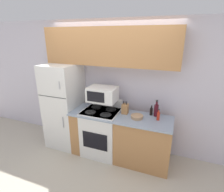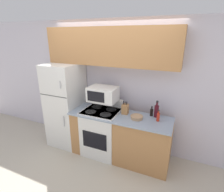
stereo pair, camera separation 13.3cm
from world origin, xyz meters
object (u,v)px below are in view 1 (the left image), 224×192
refrigerator (65,106)px  bottle_soy_sauce (151,111)px  bottle_hot_sauce (158,116)px  bowl (137,117)px  knife_block (125,109)px  microwave (102,94)px  bottle_wine_red (156,110)px  stove (101,132)px

refrigerator → bottle_soy_sauce: (1.76, 0.13, 0.10)m
bottle_hot_sauce → bottle_soy_sauce: bearing=131.3°
bowl → knife_block: bearing=155.8°
microwave → bowl: (0.69, -0.11, -0.29)m
bottle_wine_red → bottle_soy_sauce: bearing=170.3°
knife_block → bottle_hot_sauce: knife_block is taller
bottle_wine_red → knife_block: bearing=-170.0°
stove → bottle_soy_sauce: (0.90, 0.20, 0.49)m
microwave → knife_block: bearing=0.4°
refrigerator → bottle_hot_sauce: refrigerator is taller
stove → knife_block: (0.44, 0.09, 0.51)m
microwave → bowl: microwave is taller
bottle_wine_red → bottle_hot_sauce: size_ratio=1.50×
stove → bottle_hot_sauce: 1.15m
stove → bottle_wine_red: size_ratio=3.59×
microwave → bottle_soy_sauce: (0.90, 0.11, -0.25)m
microwave → bottle_soy_sauce: size_ratio=2.94×
microwave → bowl: size_ratio=2.45×
stove → knife_block: 0.68m
stove → bottle_wine_red: 1.14m
bowl → bottle_soy_sauce: bottle_soy_sauce is taller
refrigerator → bottle_hot_sauce: bearing=-0.9°
microwave → bowl: 0.76m
refrigerator → bottle_hot_sauce: (1.91, -0.03, 0.11)m
microwave → refrigerator: bearing=-178.7°
bottle_wine_red → bottle_hot_sauce: bottle_wine_red is taller
bottle_hot_sauce → bottle_wine_red: bearing=111.3°
bottle_soy_sauce → bottle_wine_red: bearing=-9.7°
stove → microwave: (-0.00, 0.09, 0.74)m
stove → knife_block: knife_block is taller
knife_block → bowl: knife_block is taller
bottle_soy_sauce → bottle_wine_red: size_ratio=0.60×
refrigerator → stove: bearing=-4.7°
refrigerator → stove: size_ratio=1.61×
microwave → bottle_wine_red: size_ratio=1.77×
bowl → bottle_wine_red: 0.37m
refrigerator → bottle_soy_sauce: 1.77m
microwave → knife_block: 0.50m
knife_block → bottle_wine_red: 0.55m
refrigerator → bottle_wine_red: refrigerator is taller
bowl → bottle_soy_sauce: size_ratio=1.20×
bowl → bottle_hot_sauce: size_ratio=1.08×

